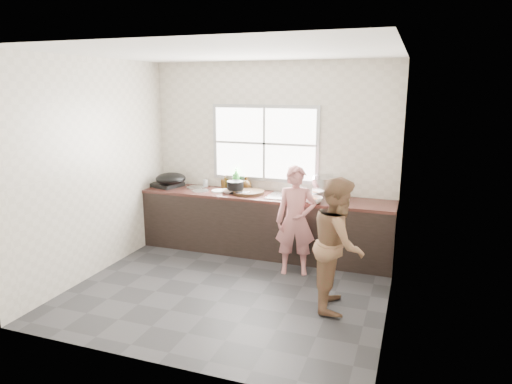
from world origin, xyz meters
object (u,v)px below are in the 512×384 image
(black_pot, at_px, (235,187))
(wok, at_px, (171,178))
(woman, at_px, (296,224))
(person_side, at_px, (338,244))
(plate_food, at_px, (219,191))
(pot_lid_left, at_px, (196,187))
(bottle_brown_short, at_px, (246,184))
(dish_rack, at_px, (326,188))
(pot_lid_right, at_px, (201,191))
(bowl_crabs, at_px, (313,201))
(bottle_brown_tall, at_px, (225,182))
(bowl_held, at_px, (307,200))
(burner, at_px, (167,184))
(bottle_green, at_px, (236,178))
(bowl_mince, at_px, (229,191))
(glass_jar, at_px, (206,183))
(cutting_board, at_px, (249,192))

(black_pot, relative_size, wok, 0.53)
(woman, relative_size, person_side, 0.91)
(plate_food, relative_size, pot_lid_left, 0.82)
(woman, height_order, bottle_brown_short, woman)
(dish_rack, bearing_deg, pot_lid_right, 177.12)
(bowl_crabs, distance_m, bottle_brown_tall, 1.51)
(bowl_crabs, relative_size, pot_lid_left, 0.73)
(bottle_brown_tall, distance_m, pot_lid_right, 0.42)
(bowl_held, height_order, wok, wok)
(bottle_brown_short, height_order, burner, bottle_brown_short)
(bottle_green, bearing_deg, bowl_held, -18.98)
(bowl_crabs, relative_size, bottle_brown_tall, 1.08)
(bottle_green, xyz_separation_m, pot_lid_right, (-0.43, -0.32, -0.15))
(bowl_mince, xyz_separation_m, glass_jar, (-0.51, 0.29, 0.03))
(glass_jar, relative_size, pot_lid_left, 0.40)
(person_side, relative_size, pot_lid_left, 5.28)
(plate_food, bearing_deg, bowl_crabs, -7.93)
(woman, distance_m, bowl_held, 0.45)
(bowl_held, bearing_deg, bottle_green, 161.02)
(bottle_brown_tall, bearing_deg, pot_lid_left, -163.35)
(dish_rack, bearing_deg, wok, 174.24)
(pot_lid_right, bearing_deg, plate_food, 16.79)
(person_side, relative_size, bottle_green, 4.46)
(bottle_brown_short, bearing_deg, black_pot, -107.26)
(plate_food, distance_m, glass_jar, 0.41)
(bowl_crabs, height_order, plate_food, bowl_crabs)
(person_side, height_order, pot_lid_right, person_side)
(bowl_crabs, bearing_deg, plate_food, 172.07)
(plate_food, height_order, wok, wok)
(person_side, bearing_deg, wok, 57.28)
(bowl_mince, distance_m, bottle_brown_short, 0.34)
(bowl_mince, relative_size, wok, 0.45)
(bottle_brown_short, bearing_deg, bottle_brown_tall, 180.00)
(dish_rack, bearing_deg, glass_jar, 167.10)
(bottle_brown_tall, bearing_deg, bowl_crabs, -16.93)
(woman, bearing_deg, bowl_crabs, 53.92)
(wok, distance_m, pot_lid_right, 0.54)
(dish_rack, distance_m, pot_lid_left, 1.98)
(plate_food, height_order, pot_lid_right, plate_food)
(bowl_crabs, bearing_deg, bottle_brown_short, 158.37)
(bowl_held, xyz_separation_m, bottle_brown_tall, (-1.35, 0.40, 0.06))
(burner, distance_m, dish_rack, 2.44)
(burner, relative_size, pot_lid_right, 1.57)
(bowl_held, height_order, bottle_brown_short, bottle_brown_short)
(pot_lid_left, bearing_deg, cutting_board, -6.83)
(black_pot, xyz_separation_m, glass_jar, (-0.59, 0.24, -0.03))
(bowl_crabs, distance_m, burner, 2.35)
(bottle_brown_tall, bearing_deg, bottle_brown_short, 0.00)
(burner, xyz_separation_m, wok, (0.12, -0.07, 0.12))
(woman, height_order, wok, woman)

